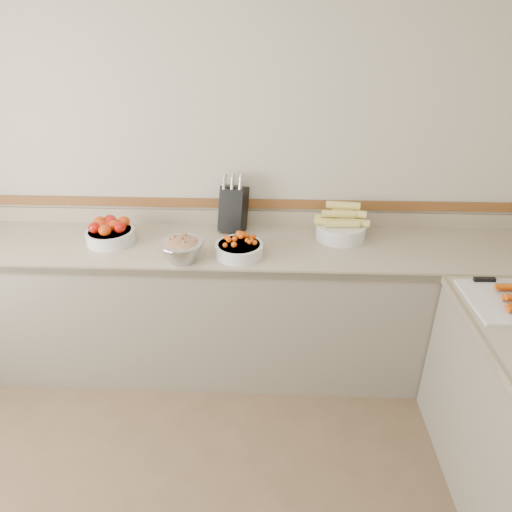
{
  "coord_description": "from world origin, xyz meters",
  "views": [
    {
      "loc": [
        0.44,
        -0.8,
        2.13
      ],
      "look_at": [
        0.35,
        1.35,
        1.0
      ],
      "focal_mm": 32.0,
      "sensor_mm": 36.0,
      "label": 1
    }
  ],
  "objects_px": {
    "tomato_bowl": "(110,232)",
    "corn_bowl": "(341,227)",
    "cherry_tomato_bowl": "(239,248)",
    "rhubarb_bowl": "(182,249)",
    "knife_block": "(233,208)"
  },
  "relations": [
    {
      "from": "tomato_bowl",
      "to": "corn_bowl",
      "type": "height_order",
      "value": "corn_bowl"
    },
    {
      "from": "tomato_bowl",
      "to": "corn_bowl",
      "type": "relative_size",
      "value": 0.86
    },
    {
      "from": "cherry_tomato_bowl",
      "to": "corn_bowl",
      "type": "height_order",
      "value": "corn_bowl"
    },
    {
      "from": "corn_bowl",
      "to": "rhubarb_bowl",
      "type": "relative_size",
      "value": 1.36
    },
    {
      "from": "cherry_tomato_bowl",
      "to": "tomato_bowl",
      "type": "bearing_deg",
      "value": 169.51
    },
    {
      "from": "knife_block",
      "to": "cherry_tomato_bowl",
      "type": "bearing_deg",
      "value": -80.03
    },
    {
      "from": "knife_block",
      "to": "corn_bowl",
      "type": "xyz_separation_m",
      "value": [
        0.68,
        -0.09,
        -0.08
      ]
    },
    {
      "from": "tomato_bowl",
      "to": "cherry_tomato_bowl",
      "type": "relative_size",
      "value": 1.05
    },
    {
      "from": "knife_block",
      "to": "tomato_bowl",
      "type": "bearing_deg",
      "value": -164.5
    },
    {
      "from": "corn_bowl",
      "to": "rhubarb_bowl",
      "type": "distance_m",
      "value": 0.99
    },
    {
      "from": "knife_block",
      "to": "cherry_tomato_bowl",
      "type": "height_order",
      "value": "knife_block"
    },
    {
      "from": "knife_block",
      "to": "corn_bowl",
      "type": "distance_m",
      "value": 0.69
    },
    {
      "from": "knife_block",
      "to": "rhubarb_bowl",
      "type": "xyz_separation_m",
      "value": [
        -0.26,
        -0.43,
        -0.08
      ]
    },
    {
      "from": "corn_bowl",
      "to": "knife_block",
      "type": "bearing_deg",
      "value": 172.53
    },
    {
      "from": "tomato_bowl",
      "to": "cherry_tomato_bowl",
      "type": "distance_m",
      "value": 0.82
    }
  ]
}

